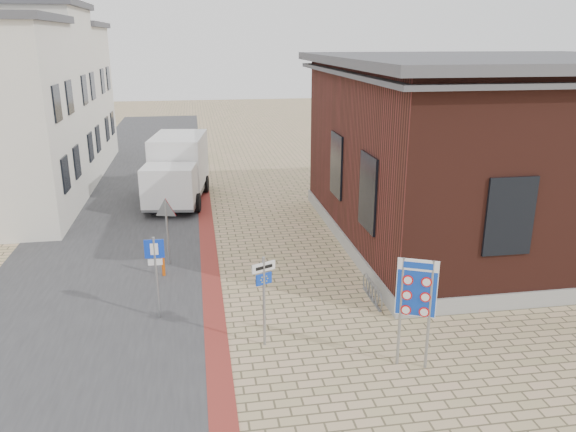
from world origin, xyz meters
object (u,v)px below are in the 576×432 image
object	(u,v)px
parking_sign	(155,264)
bollard	(163,260)
box_truck	(177,169)
sedan	(166,187)
border_sign	(416,291)
essen_sign	(264,288)

from	to	relation	value
parking_sign	bollard	xyz separation A→B (m)	(0.00, 2.90, -1.04)
box_truck	bollard	bearing A→B (deg)	-84.22
sedan	bollard	world-z (taller)	sedan
box_truck	bollard	distance (m)	9.01
box_truck	border_sign	size ratio (longest dim) A/B	2.23
essen_sign	parking_sign	size ratio (longest dim) A/B	1.00
box_truck	parking_sign	bearing A→B (deg)	-83.71
sedan	essen_sign	distance (m)	13.71
border_sign	bollard	distance (m)	8.81
border_sign	bollard	bearing A→B (deg)	158.30
parking_sign	sedan	bearing A→B (deg)	92.78
border_sign	parking_sign	bearing A→B (deg)	175.14
border_sign	essen_sign	distance (m)	3.64
essen_sign	parking_sign	distance (m)	3.31
sedan	essen_sign	bearing A→B (deg)	-85.05
box_truck	sedan	bearing A→B (deg)	-136.45
essen_sign	bollard	size ratio (longest dim) A/B	2.10
essen_sign	sedan	bearing A→B (deg)	77.64
bollard	essen_sign	bearing A→B (deg)	-60.68
sedan	border_sign	xyz separation A→B (m)	(6.21, -14.87, 1.14)
border_sign	bollard	xyz separation A→B (m)	(-6.00, 6.31, -1.37)
box_truck	essen_sign	distance (m)	13.96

